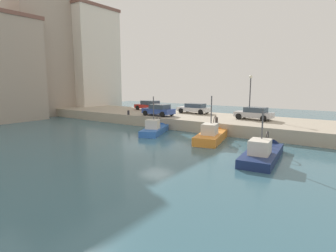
{
  "coord_description": "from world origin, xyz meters",
  "views": [
    {
      "loc": [
        -17.85,
        -13.59,
        5.24
      ],
      "look_at": [
        2.87,
        0.84,
        1.2
      ],
      "focal_mm": 29.34,
      "sensor_mm": 36.0,
      "label": 1
    }
  ],
  "objects_px": {
    "parked_car_red": "(149,105)",
    "parked_car_blue": "(159,110)",
    "fishing_boat_blue": "(156,132)",
    "parked_car_white": "(194,108)",
    "fishing_boat_navy": "(263,156)",
    "parked_car_silver": "(254,113)",
    "fishing_boat_orange": "(212,139)",
    "mooring_bollard_north": "(128,113)",
    "mooring_bollard_mid": "(217,120)",
    "quay_streetlamp": "(250,89)"
  },
  "relations": [
    {
      "from": "parked_car_red",
      "to": "parked_car_blue",
      "type": "distance_m",
      "value": 7.03
    },
    {
      "from": "fishing_boat_blue",
      "to": "parked_car_white",
      "type": "distance_m",
      "value": 9.18
    },
    {
      "from": "fishing_boat_navy",
      "to": "parked_car_silver",
      "type": "distance_m",
      "value": 11.46
    },
    {
      "from": "parked_car_white",
      "to": "parked_car_red",
      "type": "bearing_deg",
      "value": 90.96
    },
    {
      "from": "parked_car_white",
      "to": "parked_car_blue",
      "type": "relative_size",
      "value": 1.09
    },
    {
      "from": "parked_car_blue",
      "to": "fishing_boat_orange",
      "type": "bearing_deg",
      "value": -114.65
    },
    {
      "from": "mooring_bollard_north",
      "to": "parked_car_white",
      "type": "bearing_deg",
      "value": -43.37
    },
    {
      "from": "fishing_boat_blue",
      "to": "parked_car_blue",
      "type": "relative_size",
      "value": 1.55
    },
    {
      "from": "fishing_boat_orange",
      "to": "parked_car_white",
      "type": "relative_size",
      "value": 1.51
    },
    {
      "from": "parked_car_blue",
      "to": "mooring_bollard_north",
      "type": "distance_m",
      "value": 3.97
    },
    {
      "from": "parked_car_red",
      "to": "fishing_boat_navy",
      "type": "bearing_deg",
      "value": -121.44
    },
    {
      "from": "parked_car_silver",
      "to": "parked_car_blue",
      "type": "height_order",
      "value": "parked_car_blue"
    },
    {
      "from": "parked_car_red",
      "to": "parked_car_blue",
      "type": "xyz_separation_m",
      "value": [
        -4.7,
        -5.23,
        0.0
      ]
    },
    {
      "from": "fishing_boat_blue",
      "to": "fishing_boat_navy",
      "type": "bearing_deg",
      "value": -105.48
    },
    {
      "from": "parked_car_red",
      "to": "parked_car_blue",
      "type": "height_order",
      "value": "parked_car_red"
    },
    {
      "from": "parked_car_red",
      "to": "mooring_bollard_mid",
      "type": "xyz_separation_m",
      "value": [
        -6.13,
        -13.55,
        -0.44
      ]
    },
    {
      "from": "fishing_boat_navy",
      "to": "parked_car_blue",
      "type": "height_order",
      "value": "fishing_boat_navy"
    },
    {
      "from": "fishing_boat_navy",
      "to": "mooring_bollard_mid",
      "type": "bearing_deg",
      "value": 46.51
    },
    {
      "from": "parked_car_red",
      "to": "fishing_boat_blue",
      "type": "bearing_deg",
      "value": -138.16
    },
    {
      "from": "mooring_bollard_mid",
      "to": "fishing_boat_orange",
      "type": "bearing_deg",
      "value": -162.56
    },
    {
      "from": "fishing_boat_navy",
      "to": "mooring_bollard_mid",
      "type": "distance_m",
      "value": 8.93
    },
    {
      "from": "fishing_boat_blue",
      "to": "fishing_boat_orange",
      "type": "distance_m",
      "value": 6.49
    },
    {
      "from": "fishing_boat_blue",
      "to": "fishing_boat_orange",
      "type": "relative_size",
      "value": 0.94
    },
    {
      "from": "fishing_boat_blue",
      "to": "mooring_bollard_mid",
      "type": "relative_size",
      "value": 11.18
    },
    {
      "from": "fishing_boat_orange",
      "to": "mooring_bollard_north",
      "type": "relative_size",
      "value": 11.89
    },
    {
      "from": "fishing_boat_navy",
      "to": "fishing_boat_orange",
      "type": "relative_size",
      "value": 1.08
    },
    {
      "from": "fishing_boat_orange",
      "to": "mooring_bollard_mid",
      "type": "height_order",
      "value": "fishing_boat_orange"
    },
    {
      "from": "quay_streetlamp",
      "to": "fishing_boat_navy",
      "type": "bearing_deg",
      "value": -156.94
    },
    {
      "from": "fishing_boat_blue",
      "to": "parked_car_silver",
      "type": "height_order",
      "value": "fishing_boat_blue"
    },
    {
      "from": "mooring_bollard_mid",
      "to": "quay_streetlamp",
      "type": "xyz_separation_m",
      "value": [
        5.65,
        -1.41,
        2.98
      ]
    },
    {
      "from": "fishing_boat_blue",
      "to": "parked_car_white",
      "type": "relative_size",
      "value": 1.42
    },
    {
      "from": "parked_car_red",
      "to": "mooring_bollard_mid",
      "type": "bearing_deg",
      "value": -114.32
    },
    {
      "from": "parked_car_white",
      "to": "quay_streetlamp",
      "type": "distance_m",
      "value": 7.96
    },
    {
      "from": "mooring_bollard_mid",
      "to": "mooring_bollard_north",
      "type": "relative_size",
      "value": 1.0
    },
    {
      "from": "mooring_bollard_north",
      "to": "quay_streetlamp",
      "type": "relative_size",
      "value": 0.11
    },
    {
      "from": "fishing_boat_navy",
      "to": "parked_car_white",
      "type": "xyz_separation_m",
      "value": [
        12.33,
        12.5,
        1.74
      ]
    },
    {
      "from": "fishing_boat_orange",
      "to": "parked_car_red",
      "type": "relative_size",
      "value": 1.48
    },
    {
      "from": "mooring_bollard_north",
      "to": "parked_car_silver",
      "type": "bearing_deg",
      "value": -72.59
    },
    {
      "from": "parked_car_silver",
      "to": "parked_car_white",
      "type": "bearing_deg",
      "value": 78.29
    },
    {
      "from": "fishing_boat_orange",
      "to": "parked_car_red",
      "type": "xyz_separation_m",
      "value": [
        8.92,
        14.43,
        1.78
      ]
    },
    {
      "from": "fishing_boat_orange",
      "to": "mooring_bollard_mid",
      "type": "relative_size",
      "value": 11.89
    },
    {
      "from": "fishing_boat_orange",
      "to": "mooring_bollard_mid",
      "type": "bearing_deg",
      "value": 17.44
    },
    {
      "from": "parked_car_red",
      "to": "parked_car_silver",
      "type": "distance_m",
      "value": 15.99
    },
    {
      "from": "parked_car_silver",
      "to": "fishing_boat_blue",
      "type": "bearing_deg",
      "value": 132.33
    },
    {
      "from": "parked_car_blue",
      "to": "quay_streetlamp",
      "type": "bearing_deg",
      "value": -66.56
    },
    {
      "from": "quay_streetlamp",
      "to": "mooring_bollard_mid",
      "type": "bearing_deg",
      "value": 165.97
    },
    {
      "from": "parked_car_red",
      "to": "mooring_bollard_north",
      "type": "distance_m",
      "value": 6.34
    },
    {
      "from": "fishing_boat_navy",
      "to": "parked_car_white",
      "type": "relative_size",
      "value": 1.64
    },
    {
      "from": "mooring_bollard_mid",
      "to": "mooring_bollard_north",
      "type": "bearing_deg",
      "value": 90.0
    },
    {
      "from": "parked_car_white",
      "to": "parked_car_red",
      "type": "relative_size",
      "value": 0.98
    }
  ]
}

